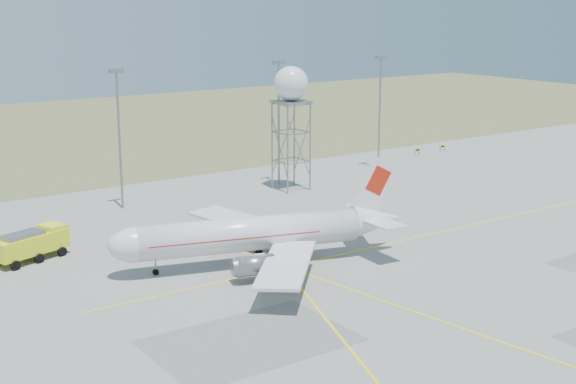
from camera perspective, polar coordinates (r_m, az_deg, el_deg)
ground at (r=75.97m, az=16.78°, el=-10.34°), size 400.00×400.00×0.00m
grass_strip at (r=192.72m, az=-17.78°, el=3.88°), size 400.00×120.00×0.03m
mast_b at (r=118.68m, az=-11.93°, el=4.51°), size 2.20×0.50×20.50m
mast_c at (r=132.03m, az=-0.67°, el=5.68°), size 2.20×0.50×20.50m
mast_d at (r=145.47m, az=6.55°, el=6.31°), size 2.20×0.50×20.50m
taxi_sign_near at (r=162.02m, az=9.19°, el=2.95°), size 1.60×0.17×1.20m
taxi_sign_far at (r=166.91m, az=10.92°, el=3.19°), size 1.60×0.17×1.20m
airliner_main at (r=92.64m, az=-2.41°, el=-3.02°), size 34.66×32.86×11.98m
radar_tower at (r=128.43m, az=0.22°, el=5.06°), size 5.50×5.50×19.92m
fire_truck at (r=99.50m, az=-17.73°, el=-3.65°), size 9.64×5.89×3.66m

